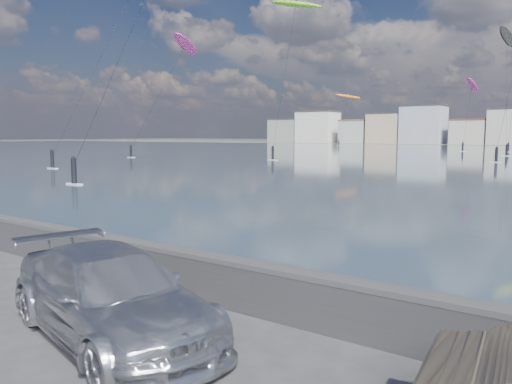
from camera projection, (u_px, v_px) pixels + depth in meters
ground at (74, 336)px, 8.60m from camera, size 700.00×700.00×0.00m
seawall at (183, 269)px, 10.72m from camera, size 400.00×0.36×1.08m
car_silver at (111, 295)px, 8.46m from camera, size 5.54×3.30×1.50m
kitesurfer_0 at (185, 46)px, 88.16m from camera, size 6.52×20.48×20.99m
kitesurfer_1 at (507, 38)px, 87.86m from camera, size 5.62×13.63×23.94m
kitesurfer_6 at (296, 6)px, 73.86m from camera, size 9.03×10.48×24.20m
kitesurfer_8 at (348, 97)px, 163.66m from camera, size 8.01×11.96×17.34m
kitesurfer_16 at (472, 86)px, 110.01m from camera, size 3.02×13.73×16.44m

